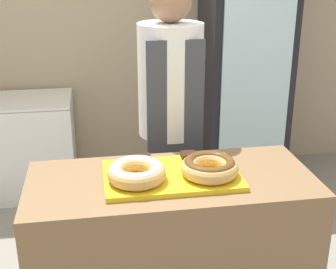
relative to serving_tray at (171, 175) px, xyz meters
name	(u,v)px	position (x,y,z in m)	size (l,w,h in m)	color
wall_back	(129,21)	(0.00, 2.13, 0.44)	(8.00, 0.06, 2.70)	tan
display_counter	(171,258)	(0.00, 0.00, -0.46)	(1.35, 0.60, 0.90)	brown
serving_tray	(171,175)	(0.00, 0.00, 0.00)	(0.63, 0.40, 0.02)	yellow
donut_light_glaze	(136,172)	(-0.17, -0.05, 0.06)	(0.27, 0.27, 0.08)	tan
donut_chocolate_glaze	(210,166)	(0.17, -0.05, 0.06)	(0.27, 0.27, 0.08)	tan
brownie_back_left	(144,159)	(-0.11, 0.15, 0.03)	(0.07, 0.07, 0.03)	black
brownie_back_right	(189,156)	(0.11, 0.15, 0.03)	(0.07, 0.07, 0.03)	black
baker_person	(170,119)	(0.11, 0.66, 0.05)	(0.38, 0.38, 1.80)	#4C4C51
beverage_fridge	(244,70)	(0.93, 1.76, 0.07)	(0.68, 0.62, 1.95)	black
chest_freezer	(9,147)	(-1.05, 1.77, -0.50)	(1.06, 0.59, 0.81)	white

